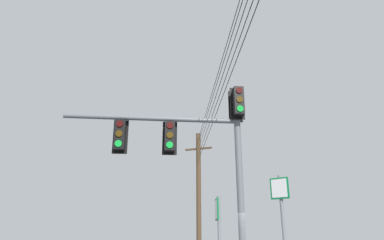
% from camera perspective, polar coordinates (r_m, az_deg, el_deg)
% --- Properties ---
extents(signal_mast_assembly, '(0.97, 5.44, 6.31)m').
position_cam_1_polar(signal_mast_assembly, '(10.26, 1.55, -3.87)').
color(signal_mast_assembly, slate).
rests_on(signal_mast_assembly, ground).
extents(utility_pole_wooden, '(1.09, 1.83, 9.12)m').
position_cam_1_polar(utility_pole_wooden, '(24.22, 1.13, -12.46)').
color(utility_pole_wooden, '#4C3823').
rests_on(utility_pole_wooden, ground).
extents(route_sign_primary, '(0.29, 0.29, 3.01)m').
position_cam_1_polar(route_sign_primary, '(7.05, 15.12, -18.18)').
color(route_sign_primary, slate).
rests_on(route_sign_primary, ground).
extents(overhead_wire_span, '(30.87, 2.55, 1.76)m').
position_cam_1_polar(overhead_wire_span, '(10.72, 8.34, 16.53)').
color(overhead_wire_span, black).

